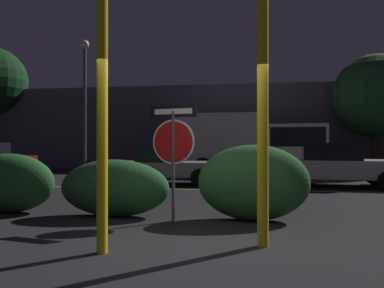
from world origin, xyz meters
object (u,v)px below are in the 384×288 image
hedge_bush_1 (9,183)px  passing_car_2 (165,166)px  yellow_pole_left (102,122)px  passing_car_3 (334,165)px  tree_2 (375,96)px  delivery_truck (250,142)px  stop_sign (173,141)px  hedge_bush_3 (253,183)px  yellow_pole_right (263,119)px  street_lamp (85,89)px  hedge_bush_2 (114,188)px

hedge_bush_1 → passing_car_2: size_ratio=0.46×
yellow_pole_left → passing_car_3: (4.76, 8.72, -0.96)m
yellow_pole_left → tree_2: bearing=61.9°
yellow_pole_left → delivery_truck: (1.95, 13.43, -0.13)m
stop_sign → hedge_bush_3: stop_sign is taller
hedge_bush_1 → passing_car_2: (1.93, 6.15, 0.04)m
passing_car_2 → delivery_truck: (3.06, 4.78, 0.91)m
yellow_pole_right → street_lamp: bearing=123.8°
hedge_bush_3 → passing_car_2: 6.96m
passing_car_3 → delivery_truck: bearing=-143.7°
hedge_bush_2 → street_lamp: street_lamp is taller
passing_car_3 → delivery_truck: size_ratio=0.69×
yellow_pole_left → hedge_bush_1: size_ratio=1.69×
passing_car_2 → street_lamp: bearing=-131.6°
stop_sign → tree_2: (7.67, 13.16, 2.41)m
tree_2 → yellow_pole_right: bearing=-112.6°
yellow_pole_right → passing_car_3: bearing=71.6°
delivery_truck → tree_2: tree_2 is taller
passing_car_3 → tree_2: tree_2 is taller
yellow_pole_right → passing_car_2: 8.70m
hedge_bush_2 → passing_car_3: (5.48, 6.31, 0.17)m
yellow_pole_left → street_lamp: 14.45m
stop_sign → delivery_truck: (1.44, 11.29, 0.08)m
yellow_pole_right → hedge_bush_2: bearing=147.5°
stop_sign → passing_car_2: 6.76m
passing_car_2 → passing_car_3: passing_car_3 is taller
yellow_pole_right → tree_2: tree_2 is taller
stop_sign → delivery_truck: 11.38m
stop_sign → delivery_truck: size_ratio=0.30×
hedge_bush_3 → passing_car_3: passing_car_3 is taller
hedge_bush_3 → stop_sign: bearing=-169.6°
hedge_bush_2 → hedge_bush_3: size_ratio=1.07×
yellow_pole_left → street_lamp: bearing=115.5°
yellow_pole_right → delivery_truck: 12.80m
passing_car_2 → hedge_bush_2: bearing=2.1°
passing_car_3 → yellow_pole_left: bearing=-23.2°
yellow_pole_right → passing_car_3: size_ratio=0.73×
yellow_pole_right → passing_car_3: yellow_pole_right is taller
hedge_bush_1 → passing_car_2: 6.45m
delivery_truck → passing_car_2: bearing=-30.9°
stop_sign → yellow_pole_right: size_ratio=0.60×
hedge_bush_2 → street_lamp: bearing=117.3°
hedge_bush_3 → street_lamp: 13.66m
street_lamp → hedge_bush_1: bearing=-73.5°
hedge_bush_3 → passing_car_2: (-3.08, 6.24, -0.05)m
hedge_bush_1 → tree_2: (11.22, 12.80, 3.28)m
stop_sign → tree_2: tree_2 is taller
hedge_bush_3 → hedge_bush_2: bearing=179.9°
hedge_bush_2 → delivery_truck: bearing=76.4°
passing_car_2 → passing_car_3: size_ratio=0.91×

